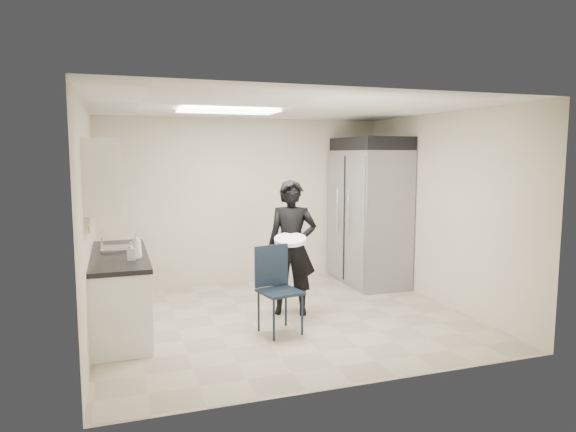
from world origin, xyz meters
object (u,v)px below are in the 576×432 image
object	(u,v)px
lower_counter	(120,294)
man_tuxedo	(292,248)
commercial_fridge	(369,218)
folding_chair	(280,292)

from	to	relation	value
lower_counter	man_tuxedo	world-z (taller)	man_tuxedo
lower_counter	man_tuxedo	distance (m)	2.15
commercial_fridge	man_tuxedo	world-z (taller)	commercial_fridge
folding_chair	man_tuxedo	xyz separation A→B (m)	(0.37, 0.66, 0.38)
commercial_fridge	folding_chair	world-z (taller)	commercial_fridge
lower_counter	folding_chair	size ratio (longest dim) A/B	1.96
lower_counter	folding_chair	bearing A→B (deg)	-21.76
commercial_fridge	man_tuxedo	size ratio (longest dim) A/B	1.22
commercial_fridge	folding_chair	bearing A→B (deg)	-139.19
folding_chair	lower_counter	bearing A→B (deg)	146.40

